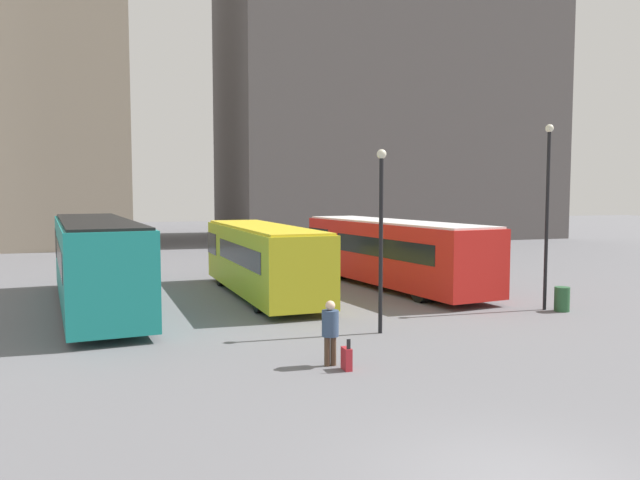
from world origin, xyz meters
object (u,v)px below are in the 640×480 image
bus_0 (96,260)px  trash_bin (562,299)px  traveler (330,327)px  bus_1 (262,258)px  bus_2 (391,251)px  lamp_post_0 (547,203)px  lamp_post_1 (381,225)px  suitcase (347,359)px

bus_0 → trash_bin: bus_0 is taller
traveler → bus_1: bearing=-3.5°
bus_0 → bus_2: bearing=-89.8°
bus_0 → bus_1: (6.19, 0.74, -0.20)m
lamp_post_0 → bus_1: bearing=145.6°
bus_2 → lamp_post_1: size_ratio=2.21×
suitcase → trash_bin: trash_bin is taller
suitcase → trash_bin: size_ratio=0.89×
traveler → trash_bin: bearing=-68.2°
bus_0 → bus_2: (12.05, 1.22, -0.15)m
bus_0 → bus_2: bus_0 is taller
bus_1 → traveler: 10.35m
bus_1 → bus_2: 5.88m
bus_2 → traveler: (-6.58, -10.79, -0.65)m
suitcase → lamp_post_1: bearing=-34.8°
traveler → bus_2: bearing=-30.9°
bus_0 → trash_bin: 16.43m
bus_2 → suitcase: 12.97m
bus_2 → traveler: 12.65m
bus_0 → lamp_post_1: lamp_post_1 is taller
traveler → suitcase: size_ratio=2.08×
trash_bin → traveler: bearing=-158.6°
suitcase → bus_2: bearing=-28.9°
suitcase → lamp_post_1: size_ratio=0.14×
bus_0 → bus_1: 6.24m
lamp_post_1 → trash_bin: bearing=8.4°
bus_2 → bus_1: bearing=86.9°
traveler → lamp_post_0: 10.80m
suitcase → bus_1: bearing=-2.0°
bus_0 → bus_1: bus_0 is taller
bus_0 → bus_1: bearing=-88.7°
lamp_post_0 → lamp_post_1: lamp_post_0 is taller
bus_2 → suitcase: (-6.33, -11.24, -1.32)m
traveler → lamp_post_0: bearing=-65.2°
bus_2 → lamp_post_0: (2.93, -6.49, 2.17)m
bus_0 → lamp_post_1: size_ratio=2.32×
lamp_post_1 → trash_bin: 7.92m
lamp_post_0 → bus_0: bearing=160.6°
trash_bin → lamp_post_1: bearing=-171.6°
traveler → trash_bin: traveler is taller
trash_bin → lamp_post_0: bearing=131.5°
lamp_post_0 → suitcase: bearing=-152.8°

